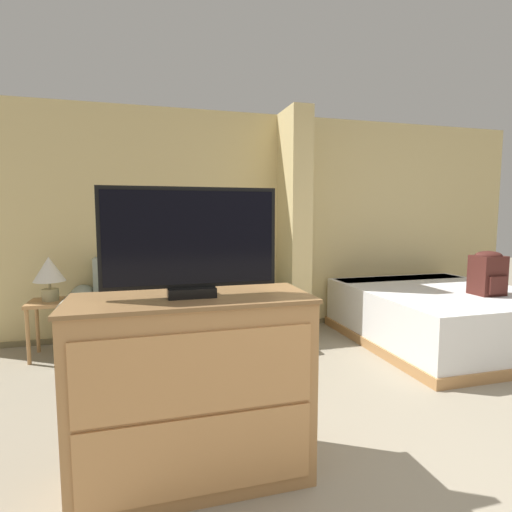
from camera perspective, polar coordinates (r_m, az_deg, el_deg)
wall_back at (r=4.96m, az=1.85°, el=4.65°), size 6.95×0.16×2.60m
wall_partition_pillar at (r=4.71m, az=5.42°, el=4.61°), size 0.24×0.56×2.60m
couch at (r=4.40m, az=-11.54°, el=-8.19°), size 2.17×0.84×0.95m
coffee_table at (r=3.32m, az=-11.67°, el=-11.87°), size 0.71×0.51×0.46m
side_table at (r=4.45m, az=-27.21°, el=-7.05°), size 0.41×0.41×0.56m
table_lamp at (r=4.39m, az=-27.45°, el=-2.05°), size 0.30×0.30×0.44m
tv_dresser at (r=2.24m, az=-8.97°, el=-18.27°), size 1.23×0.52×0.99m
tv at (r=2.04m, az=-9.33°, el=1.97°), size 0.89×0.16×0.56m
bed at (r=4.90m, az=24.91°, el=-7.65°), size 1.84×2.06×0.60m
backpack at (r=4.67m, az=30.22°, el=-2.01°), size 0.29×0.27×0.45m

